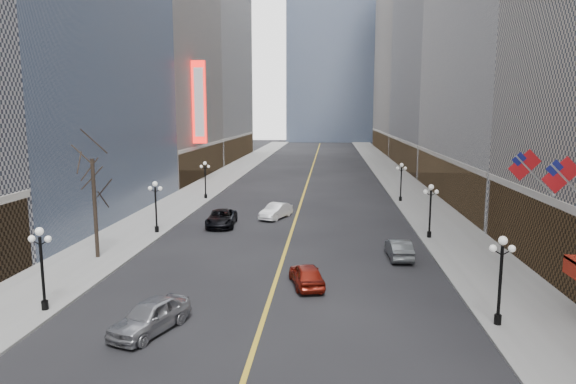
% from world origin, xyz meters
% --- Properties ---
extents(sidewalk_east, '(6.00, 230.00, 0.15)m').
position_xyz_m(sidewalk_east, '(14.00, 70.00, 0.07)').
color(sidewalk_east, gray).
rests_on(sidewalk_east, ground).
extents(sidewalk_west, '(6.00, 230.00, 0.15)m').
position_xyz_m(sidewalk_west, '(-14.00, 70.00, 0.07)').
color(sidewalk_west, gray).
rests_on(sidewalk_west, ground).
extents(lane_line, '(0.25, 200.00, 0.02)m').
position_xyz_m(lane_line, '(0.00, 80.00, 0.01)').
color(lane_line, gold).
rests_on(lane_line, ground).
extents(bldg_east_c, '(26.60, 40.60, 48.80)m').
position_xyz_m(bldg_east_c, '(29.88, 106.00, 24.18)').
color(bldg_east_c, gray).
rests_on(bldg_east_c, ground).
extents(bldg_east_d, '(26.60, 46.60, 62.80)m').
position_xyz_m(bldg_east_d, '(29.90, 149.00, 31.17)').
color(bldg_east_d, '#A19486').
rests_on(bldg_east_d, ground).
extents(bldg_west_c, '(26.60, 30.60, 50.80)m').
position_xyz_m(bldg_west_c, '(-29.88, 87.00, 25.19)').
color(bldg_west_c, '#A19486').
rests_on(bldg_west_c, ground).
extents(streetlamp_east_1, '(1.26, 0.44, 4.52)m').
position_xyz_m(streetlamp_east_1, '(11.80, 30.00, 2.90)').
color(streetlamp_east_1, black).
rests_on(streetlamp_east_1, sidewalk_east).
extents(streetlamp_east_2, '(1.26, 0.44, 4.52)m').
position_xyz_m(streetlamp_east_2, '(11.80, 48.00, 2.90)').
color(streetlamp_east_2, black).
rests_on(streetlamp_east_2, sidewalk_east).
extents(streetlamp_east_3, '(1.26, 0.44, 4.52)m').
position_xyz_m(streetlamp_east_3, '(11.80, 66.00, 2.90)').
color(streetlamp_east_3, black).
rests_on(streetlamp_east_3, sidewalk_east).
extents(streetlamp_west_1, '(1.26, 0.44, 4.52)m').
position_xyz_m(streetlamp_west_1, '(-11.80, 30.00, 2.90)').
color(streetlamp_west_1, black).
rests_on(streetlamp_west_1, sidewalk_west).
extents(streetlamp_west_2, '(1.26, 0.44, 4.52)m').
position_xyz_m(streetlamp_west_2, '(-11.80, 48.00, 2.90)').
color(streetlamp_west_2, black).
rests_on(streetlamp_west_2, sidewalk_west).
extents(streetlamp_west_3, '(1.26, 0.44, 4.52)m').
position_xyz_m(streetlamp_west_3, '(-11.80, 66.00, 2.90)').
color(streetlamp_west_3, black).
rests_on(streetlamp_west_3, sidewalk_west).
extents(flag_4, '(2.87, 0.12, 2.87)m').
position_xyz_m(flag_4, '(15.31, 32.00, 7.29)').
color(flag_4, '#B2B2B7').
rests_on(flag_4, ground).
extents(flag_5, '(2.87, 0.12, 2.87)m').
position_xyz_m(flag_5, '(15.31, 37.00, 7.29)').
color(flag_5, '#B2B2B7').
rests_on(flag_5, ground).
extents(theatre_marquee, '(2.00, 0.55, 12.00)m').
position_xyz_m(theatre_marquee, '(-15.88, 80.00, 12.00)').
color(theatre_marquee, red).
rests_on(theatre_marquee, ground).
extents(tree_west_far, '(3.60, 3.60, 7.92)m').
position_xyz_m(tree_west_far, '(-13.50, 40.00, 6.24)').
color(tree_west_far, '#2D231C').
rests_on(tree_west_far, sidewalk_west).
extents(car_nb_near, '(3.43, 5.09, 1.61)m').
position_xyz_m(car_nb_near, '(-5.30, 28.06, 0.80)').
color(car_nb_near, '#999BA0').
rests_on(car_nb_near, ground).
extents(car_nb_mid, '(3.18, 4.87, 1.52)m').
position_xyz_m(car_nb_mid, '(-2.00, 55.38, 0.76)').
color(car_nb_mid, silver).
rests_on(car_nb_mid, ground).
extents(car_nb_far, '(2.97, 5.69, 1.53)m').
position_xyz_m(car_nb_far, '(-6.73, 51.46, 0.77)').
color(car_nb_far, black).
rests_on(car_nb_far, ground).
extents(car_sb_mid, '(2.68, 4.55, 1.45)m').
position_xyz_m(car_sb_mid, '(2.00, 35.30, 0.73)').
color(car_sb_mid, maroon).
rests_on(car_sb_mid, ground).
extents(car_sb_far, '(1.68, 4.41, 1.44)m').
position_xyz_m(car_sb_far, '(8.47, 41.91, 0.72)').
color(car_sb_far, '#4B5053').
rests_on(car_sb_far, ground).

